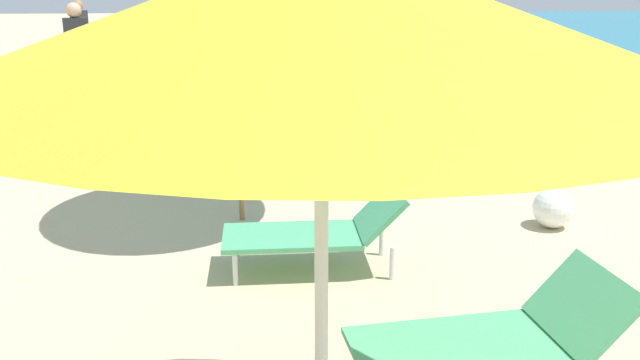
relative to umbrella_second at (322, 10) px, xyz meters
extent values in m
cylinder|color=silver|center=(0.00, 0.00, -1.19)|extent=(0.05, 0.05, 1.93)
cone|color=yellow|center=(0.00, 0.00, 0.00)|extent=(2.52, 2.52, 0.45)
cube|color=#4CA572|center=(0.83, 1.04, -1.89)|extent=(1.22, 0.82, 0.04)
cube|color=#4CA572|center=(1.56, 1.13, -1.69)|extent=(0.44, 0.72, 0.39)
cylinder|color=silver|center=(0.32, 1.27, -2.03)|extent=(0.04, 0.04, 0.24)
cylinder|color=silver|center=(1.60, 1.43, -2.03)|extent=(0.04, 0.04, 0.24)
cylinder|color=olive|center=(-0.46, 3.94, -1.08)|extent=(0.05, 0.05, 2.14)
cube|color=#4CA572|center=(-0.20, 5.20, -1.87)|extent=(1.13, 0.65, 0.04)
cube|color=#4CA572|center=(0.54, 5.14, -1.73)|extent=(0.46, 0.60, 0.29)
cylinder|color=silver|center=(-0.66, 5.00, -2.02)|extent=(0.04, 0.04, 0.26)
cylinder|color=silver|center=(-0.62, 5.46, -2.02)|extent=(0.04, 0.04, 0.26)
cylinder|color=silver|center=(0.56, 4.91, -2.02)|extent=(0.04, 0.04, 0.26)
cylinder|color=silver|center=(0.59, 5.37, -2.02)|extent=(0.04, 0.04, 0.26)
cube|color=#4CA572|center=(-0.03, 2.75, -1.87)|extent=(1.07, 0.59, 0.04)
cube|color=#4CA572|center=(0.67, 2.76, -1.68)|extent=(0.35, 0.58, 0.36)
cylinder|color=silver|center=(-0.46, 2.51, -2.02)|extent=(0.04, 0.04, 0.26)
cylinder|color=silver|center=(-0.46, 2.98, -2.02)|extent=(0.04, 0.04, 0.26)
cylinder|color=silver|center=(0.73, 2.52, -2.02)|extent=(0.04, 0.04, 0.26)
cylinder|color=silver|center=(0.73, 3.00, -2.02)|extent=(0.04, 0.04, 0.26)
cylinder|color=silver|center=(-0.42, 7.02, -1.15)|extent=(0.05, 0.05, 1.99)
cube|color=#4CA572|center=(0.17, 8.09, -1.87)|extent=(1.23, 0.86, 0.04)
cube|color=#4CA572|center=(0.88, 8.27, -1.68)|extent=(0.51, 0.68, 0.36)
cylinder|color=silver|center=(-0.21, 7.73, -2.02)|extent=(0.04, 0.04, 0.27)
cylinder|color=silver|center=(-0.33, 8.23, -2.02)|extent=(0.04, 0.04, 0.27)
cylinder|color=silver|center=(1.00, 8.04, -2.02)|extent=(0.04, 0.04, 0.27)
cylinder|color=silver|center=(0.87, 8.53, -2.02)|extent=(0.04, 0.04, 0.27)
cylinder|color=#4C4C51|center=(-0.50, 10.60, -1.11)|extent=(0.05, 0.05, 2.07)
cube|color=#4CA572|center=(-0.21, 11.59, -1.85)|extent=(1.27, 0.87, 0.04)
cube|color=#4CA572|center=(0.57, 11.45, -1.71)|extent=(0.56, 0.74, 0.29)
cylinder|color=silver|center=(-0.74, 11.39, -2.01)|extent=(0.04, 0.04, 0.28)
cylinder|color=silver|center=(-0.64, 11.96, -2.01)|extent=(0.04, 0.04, 0.28)
cylinder|color=silver|center=(0.56, 11.16, -2.01)|extent=(0.04, 0.04, 0.28)
cylinder|color=silver|center=(0.66, 11.73, -2.01)|extent=(0.04, 0.04, 0.28)
cube|color=#4CA572|center=(0.05, 9.41, -1.87)|extent=(1.13, 0.77, 0.04)
cube|color=#4CA572|center=(0.75, 9.30, -1.73)|extent=(0.49, 0.67, 0.28)
cylinder|color=silver|center=(-0.41, 9.23, -2.02)|extent=(0.04, 0.04, 0.26)
cylinder|color=silver|center=(-0.33, 9.73, -2.02)|extent=(0.04, 0.04, 0.26)
cylinder|color=silver|center=(0.73, 9.04, -2.02)|extent=(0.04, 0.04, 0.26)
cylinder|color=silver|center=(0.81, 9.55, -2.02)|extent=(0.04, 0.04, 0.26)
cylinder|color=silver|center=(-3.13, 9.16, -1.71)|extent=(0.11, 0.11, 0.88)
cylinder|color=silver|center=(-3.29, 9.10, -1.71)|extent=(0.11, 0.11, 0.88)
cube|color=#262628|center=(-3.21, 9.13, -0.94)|extent=(0.41, 0.32, 0.66)
sphere|color=#D8A87F|center=(-3.21, 9.13, -0.49)|extent=(0.24, 0.24, 0.24)
cylinder|color=#262628|center=(-4.18, 13.33, -1.74)|extent=(0.11, 0.11, 0.82)
cylinder|color=#262628|center=(-4.22, 13.17, -1.74)|extent=(0.11, 0.11, 0.82)
cube|color=#262628|center=(-4.20, 13.25, -1.03)|extent=(0.31, 0.40, 0.61)
sphere|color=#9E704C|center=(-4.20, 13.25, -0.61)|extent=(0.22, 0.22, 0.22)
sphere|color=white|center=(2.39, 3.53, -1.97)|extent=(0.37, 0.37, 0.37)
camera|label=1|loc=(-0.17, -2.29, 0.13)|focal=38.92mm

